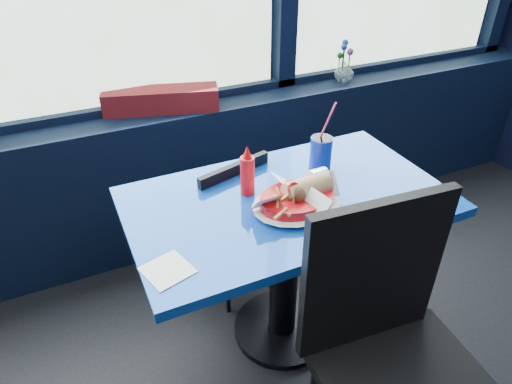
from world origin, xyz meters
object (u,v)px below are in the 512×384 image
(chair_near_back, at_px, (233,217))
(food_basket, at_px, (298,198))
(planter_box, at_px, (161,100))
(ketchup_bottle, at_px, (247,173))
(flower_vase, at_px, (344,69))
(chair_near_front, at_px, (395,350))
(soda_cup, at_px, (321,153))
(near_table, at_px, (286,235))

(chair_near_back, bearing_deg, food_basket, 87.78)
(planter_box, bearing_deg, ketchup_bottle, -65.64)
(chair_near_back, distance_m, food_basket, 0.53)
(flower_vase, distance_m, ketchup_bottle, 1.21)
(food_basket, bearing_deg, chair_near_front, -69.27)
(soda_cup, bearing_deg, near_table, -149.11)
(food_basket, bearing_deg, planter_box, 123.30)
(planter_box, height_order, food_basket, planter_box)
(near_table, height_order, ketchup_bottle, ketchup_bottle)
(near_table, height_order, soda_cup, soda_cup)
(chair_near_front, height_order, ketchup_bottle, chair_near_front)
(chair_near_back, height_order, flower_vase, flower_vase)
(flower_vase, bearing_deg, food_basket, -131.35)
(planter_box, height_order, ketchup_bottle, ketchup_bottle)
(planter_box, xyz_separation_m, soda_cup, (0.46, -0.75, -0.03))
(chair_near_front, xyz_separation_m, chair_near_back, (-0.11, 0.97, -0.14))
(flower_vase, bearing_deg, ketchup_bottle, -141.02)
(near_table, relative_size, chair_near_back, 1.50)
(near_table, distance_m, soda_cup, 0.36)
(near_table, relative_size, ketchup_bottle, 5.91)
(near_table, relative_size, planter_box, 2.15)
(near_table, height_order, planter_box, planter_box)
(planter_box, height_order, flower_vase, flower_vase)
(food_basket, distance_m, soda_cup, 0.30)
(chair_near_back, relative_size, flower_vase, 3.45)
(flower_vase, distance_m, food_basket, 1.23)
(chair_near_front, xyz_separation_m, ketchup_bottle, (-0.14, 0.73, 0.24))
(near_table, bearing_deg, chair_near_back, 105.65)
(near_table, distance_m, chair_near_back, 0.36)
(flower_vase, relative_size, food_basket, 0.65)
(flower_vase, xyz_separation_m, ketchup_bottle, (-0.94, -0.76, -0.03))
(chair_near_front, bearing_deg, food_basket, 96.43)
(chair_near_front, height_order, soda_cup, soda_cup)
(near_table, xyz_separation_m, flower_vase, (0.81, 0.85, 0.30))
(food_basket, distance_m, ketchup_bottle, 0.21)
(flower_vase, bearing_deg, chair_near_front, -118.07)
(chair_near_back, bearing_deg, flower_vase, -165.90)
(chair_near_front, distance_m, planter_box, 1.56)
(near_table, bearing_deg, food_basket, -87.71)
(soda_cup, bearing_deg, ketchup_bottle, -173.39)
(near_table, bearing_deg, flower_vase, 46.28)
(near_table, relative_size, food_basket, 3.38)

